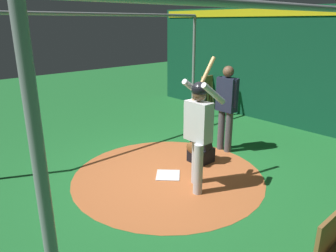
{
  "coord_description": "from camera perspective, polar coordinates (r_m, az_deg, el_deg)",
  "views": [
    {
      "loc": [
        3.48,
        3.88,
        2.67
      ],
      "look_at": [
        0.0,
        0.0,
        0.95
      ],
      "focal_mm": 34.09,
      "sensor_mm": 36.0,
      "label": 1
    }
  ],
  "objects": [
    {
      "name": "ground_plane",
      "position": [
        5.85,
        0.0,
        -8.87
      ],
      "size": [
        25.6,
        25.6,
        0.0
      ],
      "primitive_type": "plane",
      "color": "#1E6B2D"
    },
    {
      "name": "dirt_circle",
      "position": [
        5.85,
        0.0,
        -8.84
      ],
      "size": [
        3.42,
        3.42,
        0.01
      ],
      "primitive_type": "cylinder",
      "color": "#B76033",
      "rests_on": "ground"
    },
    {
      "name": "home_plate",
      "position": [
        5.85,
        0.0,
        -8.76
      ],
      "size": [
        0.59,
        0.59,
        0.01
      ],
      "primitive_type": "cube",
      "rotation": [
        0.0,
        0.0,
        0.79
      ],
      "color": "white",
      "rests_on": "dirt_circle"
    },
    {
      "name": "batter",
      "position": [
        5.06,
        5.51,
        0.09
      ],
      "size": [
        0.68,
        0.49,
        2.13
      ],
      "color": "#BCBCC0",
      "rests_on": "ground"
    },
    {
      "name": "catcher",
      "position": [
        6.27,
        5.72,
        -3.33
      ],
      "size": [
        0.58,
        0.4,
        0.95
      ],
      "color": "black",
      "rests_on": "ground"
    },
    {
      "name": "umpire",
      "position": [
        6.74,
        10.41,
        3.88
      ],
      "size": [
        0.23,
        0.49,
        1.82
      ],
      "color": "#4C4C51",
      "rests_on": "ground"
    },
    {
      "name": "back_wall",
      "position": [
        8.84,
        21.95,
        9.56
      ],
      "size": [
        0.22,
        9.6,
        3.04
      ],
      "color": "#0F472D",
      "rests_on": "ground"
    },
    {
      "name": "cage_frame",
      "position": [
        5.25,
        0.0,
        11.23
      ],
      "size": [
        5.97,
        4.52,
        2.84
      ],
      "color": "gray",
      "rests_on": "ground"
    },
    {
      "name": "bat_rack",
      "position": [
        10.26,
        7.37,
        5.86
      ],
      "size": [
        0.7,
        0.21,
        1.05
      ],
      "color": "olive",
      "rests_on": "ground"
    }
  ]
}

